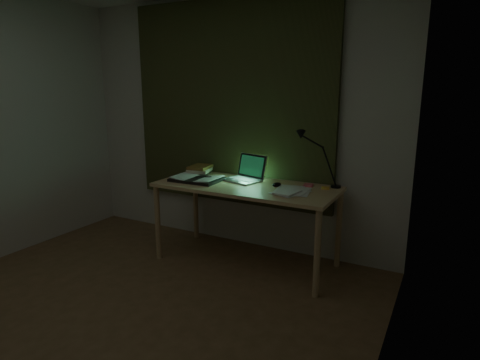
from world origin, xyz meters
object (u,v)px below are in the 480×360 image
at_px(laptop, 242,168).
at_px(open_textbook, 197,179).
at_px(desk, 246,224).
at_px(desk_lamp, 337,161).
at_px(loose_papers, 282,191).
at_px(book_stack, 199,170).

bearing_deg(laptop, open_textbook, -137.11).
relative_size(desk, laptop, 4.33).
relative_size(laptop, desk_lamp, 0.79).
xyz_separation_m(desk, loose_papers, (0.39, -0.10, 0.39)).
bearing_deg(book_stack, desk, -15.67).
bearing_deg(open_textbook, desk, 5.88).
relative_size(laptop, loose_papers, 1.00).
height_order(desk, open_textbook, open_textbook).
bearing_deg(loose_papers, book_stack, 164.95).
distance_m(book_stack, loose_papers, 1.06).
bearing_deg(laptop, desk, -30.55).
height_order(laptop, desk_lamp, desk_lamp).
bearing_deg(desk, desk_lamp, 21.25).
relative_size(open_textbook, loose_papers, 1.19).
height_order(open_textbook, desk_lamp, desk_lamp).
height_order(laptop, open_textbook, laptop).
height_order(laptop, book_stack, laptop).
relative_size(loose_papers, desk_lamp, 0.79).
bearing_deg(loose_papers, desk, 165.96).
bearing_deg(loose_papers, laptop, 156.50).
distance_m(laptop, desk_lamp, 0.88).
bearing_deg(laptop, book_stack, -169.42).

